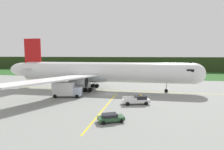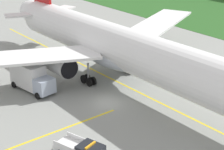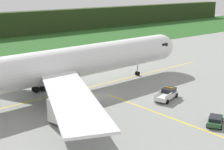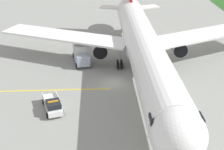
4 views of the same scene
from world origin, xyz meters
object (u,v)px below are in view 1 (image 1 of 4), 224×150
at_px(staff_car, 111,117).
at_px(catering_truck, 66,89).
at_px(airliner, 100,73).
at_px(ops_pickup_truck, 137,100).

bearing_deg(staff_car, catering_truck, 135.40).
bearing_deg(airliner, ops_pickup_truck, -48.92).
relative_size(catering_truck, staff_car, 1.67).
bearing_deg(staff_car, ops_pickup_truck, 75.62).
height_order(airliner, ops_pickup_truck, airliner).
relative_size(ops_pickup_truck, staff_car, 1.38).
bearing_deg(catering_truck, airliner, 63.42).
relative_size(airliner, catering_truck, 8.00).
distance_m(airliner, ops_pickup_truck, 18.96).
height_order(catering_truck, staff_car, catering_truck).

